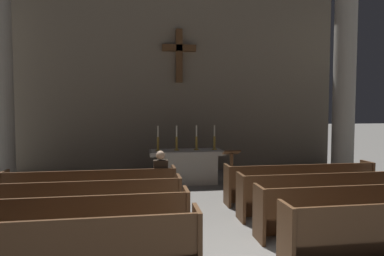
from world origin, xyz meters
TOP-DOWN VIEW (x-y plane):
  - pew_left_row_1 at (-2.41, -0.04)m, footprint 3.63×0.50m
  - pew_left_row_2 at (-2.41, 1.01)m, footprint 3.63×0.50m
  - pew_left_row_3 at (-2.41, 2.07)m, footprint 3.63×0.50m
  - pew_left_row_4 at (-2.41, 3.12)m, footprint 3.63×0.50m
  - pew_right_row_2 at (2.41, 1.01)m, footprint 3.63×0.50m
  - pew_right_row_3 at (2.41, 2.07)m, footprint 3.63×0.50m
  - pew_right_row_4 at (2.41, 3.12)m, footprint 3.63×0.50m
  - column_left_second at (-5.23, 5.76)m, footprint 1.04×1.04m
  - column_right_second at (5.23, 5.76)m, footprint 1.04×1.04m
  - altar at (0.00, 5.53)m, footprint 2.20×0.90m
  - candlestick_outer_left at (-0.85, 5.53)m, footprint 0.16×0.16m
  - candlestick_inner_left at (-0.30, 5.53)m, footprint 0.16×0.16m
  - candlestick_inner_right at (0.30, 5.53)m, footprint 0.16×0.16m
  - candlestick_outer_right at (0.85, 5.53)m, footprint 0.16×0.16m
  - apse_with_cross at (0.00, 7.68)m, footprint 11.56×0.47m
  - lectern at (1.05, 4.33)m, footprint 0.44×0.36m
  - lone_worshipper at (-0.92, 3.16)m, footprint 0.32×0.43m

SIDE VIEW (x-z plane):
  - pew_left_row_1 at x=-2.41m, z-range 0.00..0.95m
  - pew_left_row_2 at x=-2.41m, z-range 0.00..0.95m
  - pew_left_row_3 at x=-2.41m, z-range 0.00..0.95m
  - pew_left_row_4 at x=-2.41m, z-range 0.00..0.95m
  - pew_right_row_2 at x=2.41m, z-range 0.00..0.95m
  - pew_right_row_3 at x=2.41m, z-range 0.00..0.95m
  - pew_right_row_4 at x=2.41m, z-range 0.00..0.95m
  - altar at x=0.00m, z-range 0.03..1.04m
  - lectern at x=1.05m, z-range -0.03..1.13m
  - lone_worshipper at x=-0.92m, z-range 0.03..1.35m
  - candlestick_outer_left at x=-0.85m, z-range 0.88..1.62m
  - candlestick_inner_left at x=-0.30m, z-range 0.88..1.62m
  - candlestick_inner_right at x=0.30m, z-range 0.88..1.62m
  - candlestick_outer_right at x=0.85m, z-range 0.88..1.62m
  - column_left_second at x=-5.23m, z-range -0.08..6.02m
  - column_right_second at x=5.23m, z-range -0.08..6.02m
  - apse_with_cross at x=0.00m, z-range 0.00..7.43m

